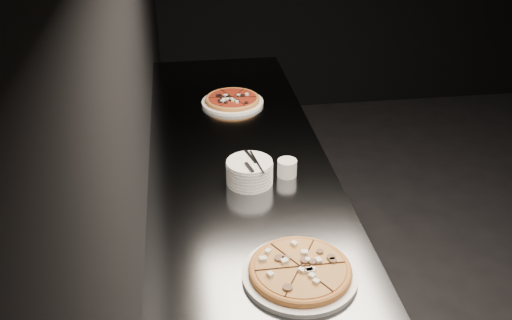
{
  "coord_description": "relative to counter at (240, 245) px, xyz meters",
  "views": [
    {
      "loc": [
        -2.35,
        -2.06,
        2.09
      ],
      "look_at": [
        -2.08,
        -0.18,
        1.01
      ],
      "focal_mm": 40.0,
      "sensor_mm": 36.0,
      "label": 1
    }
  ],
  "objects": [
    {
      "name": "counter",
      "position": [
        0.0,
        0.0,
        0.0
      ],
      "size": [
        0.74,
        2.44,
        0.92
      ],
      "color": "slate",
      "rests_on": "floor"
    },
    {
      "name": "pizza_mushroom",
      "position": [
        0.1,
        -0.76,
        0.48
      ],
      "size": [
        0.35,
        0.35,
        0.04
      ],
      "rotation": [
        0.0,
        0.0,
        0.0
      ],
      "color": "white",
      "rests_on": "counter"
    },
    {
      "name": "wall_left",
      "position": [
        -0.37,
        0.0,
        0.94
      ],
      "size": [
        0.02,
        5.0,
        2.8
      ],
      "primitive_type": "cube",
      "color": "black",
      "rests_on": "floor"
    },
    {
      "name": "pizza_tomato",
      "position": [
        0.03,
        0.56,
        0.48
      ],
      "size": [
        0.31,
        0.31,
        0.04
      ],
      "rotation": [
        0.0,
        0.0,
        -0.09
      ],
      "color": "white",
      "rests_on": "counter"
    },
    {
      "name": "cutlery",
      "position": [
        0.03,
        -0.21,
        0.55
      ],
      "size": [
        0.06,
        0.19,
        0.01
      ],
      "rotation": [
        0.0,
        0.0,
        0.25
      ],
      "color": "silver",
      "rests_on": "plate_stack"
    },
    {
      "name": "plate_stack",
      "position": [
        0.02,
        -0.2,
        0.51
      ],
      "size": [
        0.18,
        0.18,
        0.09
      ],
      "color": "white",
      "rests_on": "counter"
    },
    {
      "name": "ramekin",
      "position": [
        0.17,
        -0.17,
        0.5
      ],
      "size": [
        0.08,
        0.08,
        0.07
      ],
      "color": "silver",
      "rests_on": "counter"
    }
  ]
}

